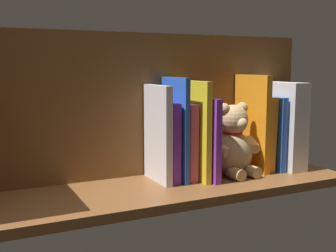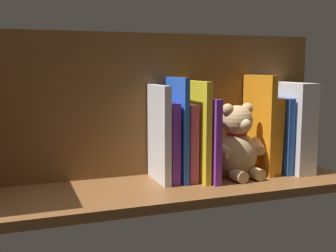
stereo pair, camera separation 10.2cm
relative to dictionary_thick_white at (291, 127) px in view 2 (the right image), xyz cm
name	(u,v)px [view 2 (the right image)]	position (x,y,z in cm)	size (l,w,h in cm)	color
ground_plane	(168,188)	(37.01, 2.27, -13.27)	(94.87, 27.83, 2.20)	brown
shelf_back_panel	(153,105)	(37.01, -9.39, 6.49)	(94.87, 1.50, 37.31)	brown
dictionary_thick_white	(291,127)	(0.00, 0.00, 0.00)	(5.45, 16.28, 24.34)	silver
book_0	(276,134)	(4.19, -0.96, -1.94)	(1.74, 14.56, 20.46)	blue
book_1	(266,134)	(6.88, -1.65, -1.92)	(2.43, 13.19, 20.49)	orange
book_2	(259,124)	(9.57, -1.09, 1.05)	(1.75, 14.30, 26.43)	orange
teddy_bear	(237,145)	(17.43, 1.47, -3.66)	(15.64, 13.00, 19.34)	tan
book_3	(205,138)	(26.24, 0.07, -1.69)	(1.67, 16.61, 20.96)	purple
book_4	(196,130)	(28.42, -0.43, 0.40)	(1.49, 15.62, 25.13)	yellow
book_5	(185,141)	(30.88, -1.81, -2.43)	(2.24, 12.86, 19.47)	#B23F72
book_6	(177,129)	(33.20, -1.43, 0.85)	(1.20, 13.63, 26.04)	blue
book_7	(168,141)	(35.48, -1.93, -2.19)	(2.17, 12.61, 19.96)	purple
book_8	(159,134)	(38.03, -1.48, -0.08)	(1.73, 13.53, 24.18)	silver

